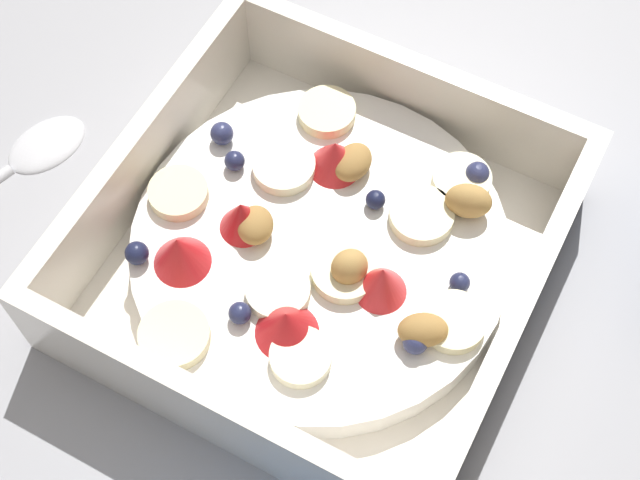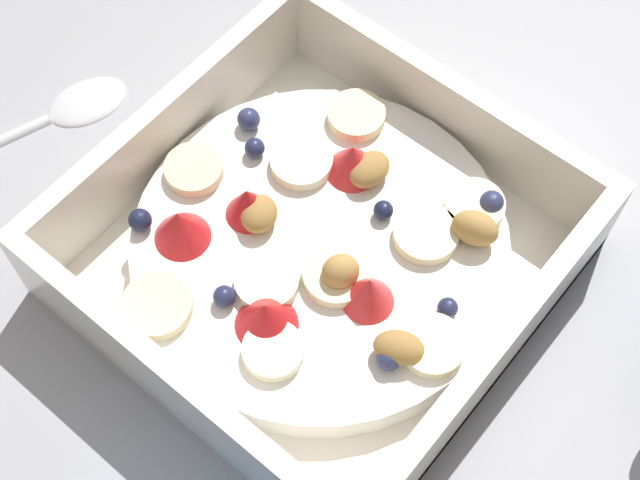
% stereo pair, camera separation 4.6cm
% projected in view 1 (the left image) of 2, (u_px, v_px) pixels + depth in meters
% --- Properties ---
extents(ground_plane, '(2.40, 2.40, 0.00)m').
position_uv_depth(ground_plane, '(287.00, 272.00, 0.48)').
color(ground_plane, '#9E9EA3').
extents(fruit_bowl, '(0.21, 0.21, 0.06)m').
position_uv_depth(fruit_bowl, '(319.00, 250.00, 0.47)').
color(fruit_bowl, white).
rests_on(fruit_bowl, ground).
extents(spoon, '(0.07, 0.17, 0.01)m').
position_uv_depth(spoon, '(5.00, 168.00, 0.51)').
color(spoon, silver).
rests_on(spoon, ground).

